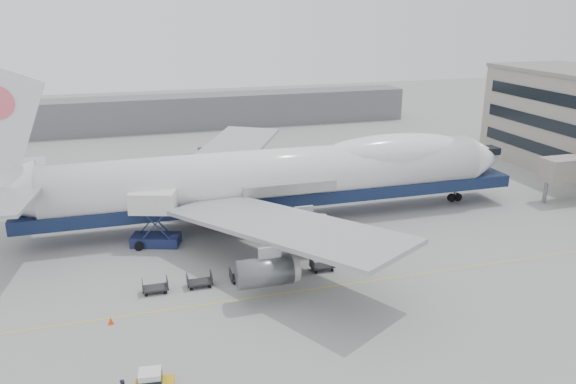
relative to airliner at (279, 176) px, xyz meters
name	(u,v)px	position (x,y,z in m)	size (l,w,h in m)	color
ground	(305,261)	(-0.64, -12.00, -5.62)	(260.00, 260.00, 0.00)	gray
apron_line	(325,287)	(-0.64, -18.00, -5.62)	(60.00, 0.15, 0.01)	gold
hangar	(156,114)	(-10.64, 58.00, -2.12)	(110.00, 8.00, 7.00)	slate
airliner	(279,176)	(0.00, 0.00, 0.00)	(67.00, 55.30, 19.98)	white
catering_truck	(154,215)	(-14.96, -3.48, -2.18)	(5.66, 4.63, 6.13)	#19234D
baggage_tug	(153,384)	(-16.83, -29.00, -4.80)	(2.67, 1.62, 1.87)	#C69812
traffic_cone	(111,321)	(-19.65, -18.93, -5.32)	(0.43, 0.43, 0.64)	#E53F0C
dolly_0	(155,287)	(-15.76, -14.50, -5.09)	(2.30, 1.35, 1.30)	#2D2D30
dolly_1	(200,281)	(-11.73, -14.50, -5.09)	(2.30, 1.35, 1.30)	#2D2D30
dolly_2	(242,276)	(-7.71, -14.50, -5.09)	(2.30, 1.35, 1.30)	#2D2D30
dolly_3	(283,270)	(-3.68, -14.50, -5.09)	(2.30, 1.35, 1.30)	#2D2D30
dolly_4	(322,265)	(0.35, -14.50, -5.09)	(2.30, 1.35, 1.30)	#2D2D30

